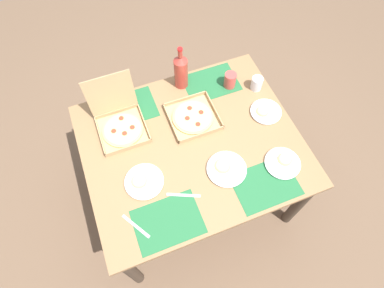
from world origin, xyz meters
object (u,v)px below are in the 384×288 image
pizza_box_corner_right (120,122)px  plate_near_right (144,182)px  plate_middle (283,163)px  soda_bottle (181,71)px  plate_far_left (226,169)px  plate_far_right (265,112)px  pizza_box_edge_far (193,117)px  cup_spare (257,83)px  cup_dark (230,80)px

pizza_box_corner_right → plate_near_right: pizza_box_corner_right is taller
plate_middle → soda_bottle: 0.86m
soda_bottle → plate_far_left: bearing=-88.3°
plate_far_left → plate_far_right: bearing=34.6°
pizza_box_edge_far → pizza_box_corner_right: size_ratio=0.93×
pizza_box_edge_far → plate_middle: bearing=-52.8°
pizza_box_corner_right → plate_far_right: bearing=-14.8°
pizza_box_corner_right → plate_middle: (0.81, -0.59, -0.04)m
soda_bottle → plate_far_right: bearing=-44.6°
plate_far_right → cup_spare: (0.03, 0.20, 0.04)m
cup_dark → plate_far_left: bearing=-116.2°
cup_spare → soda_bottle: bearing=155.1°
pizza_box_corner_right → pizza_box_edge_far: bearing=-13.3°
soda_bottle → pizza_box_corner_right: bearing=-158.8°
plate_far_left → cup_dark: (0.28, 0.56, 0.04)m
plate_far_left → cup_spare: (0.43, 0.48, 0.04)m
soda_bottle → cup_dark: bearing=-23.0°
pizza_box_edge_far → soda_bottle: (0.03, 0.28, 0.12)m
cup_spare → plate_far_left: bearing=-132.1°
soda_bottle → cup_dark: (0.30, -0.13, -0.08)m
pizza_box_corner_right → soda_bottle: 0.51m
plate_near_right → soda_bottle: size_ratio=0.69×
plate_far_right → cup_dark: bearing=113.0°
plate_far_right → plate_far_left: bearing=-145.4°
plate_middle → pizza_box_corner_right: bearing=143.8°
pizza_box_edge_far → plate_near_right: (-0.42, -0.31, -0.00)m
pizza_box_edge_far → plate_near_right: bearing=-143.7°
plate_far_left → plate_middle: same height
pizza_box_edge_far → cup_dark: cup_dark is taller
plate_near_right → plate_far_right: 0.88m
plate_far_left → plate_middle: 0.33m
pizza_box_corner_right → plate_far_left: bearing=-46.2°
plate_near_right → cup_dark: cup_dark is taller
cup_dark → plate_far_right: bearing=-67.0°
pizza_box_edge_far → soda_bottle: 0.31m
cup_dark → cup_spare: bearing=-28.3°
plate_middle → plate_far_right: bearing=78.0°
plate_near_right → cup_spare: 0.98m
soda_bottle → cup_dark: soda_bottle is taller
pizza_box_edge_far → plate_far_left: pizza_box_edge_far is taller
plate_middle → soda_bottle: (-0.34, 0.77, 0.12)m
plate_near_right → pizza_box_edge_far: bearing=36.3°
cup_spare → plate_far_right: bearing=-99.4°
plate_far_right → plate_near_right: bearing=-168.4°
soda_bottle → cup_spare: soda_bottle is taller
pizza_box_corner_right → plate_near_right: bearing=-87.3°
pizza_box_corner_right → cup_dark: bearing=4.1°
pizza_box_corner_right → cup_spare: (0.92, -0.03, -0.00)m
pizza_box_corner_right → cup_spare: pizza_box_corner_right is taller
plate_far_left → cup_spare: size_ratio=2.47×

